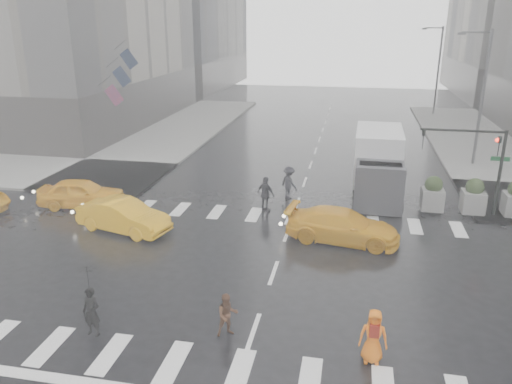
% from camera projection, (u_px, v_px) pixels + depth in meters
% --- Properties ---
extents(ground, '(120.00, 120.00, 0.00)m').
position_uv_depth(ground, '(274.00, 273.00, 19.81)').
color(ground, black).
rests_on(ground, ground).
extents(sidewalk_nw, '(35.00, 35.00, 0.15)m').
position_uv_depth(sidewalk_nw, '(67.00, 146.00, 39.59)').
color(sidewalk_nw, slate).
rests_on(sidewalk_nw, ground).
extents(road_markings, '(18.00, 48.00, 0.01)m').
position_uv_depth(road_markings, '(274.00, 273.00, 19.80)').
color(road_markings, silver).
rests_on(road_markings, ground).
extents(traffic_signal_pole, '(4.45, 0.42, 4.50)m').
position_uv_depth(traffic_signal_pole, '(481.00, 155.00, 24.53)').
color(traffic_signal_pole, black).
rests_on(traffic_signal_pole, ground).
extents(street_lamp_near, '(2.15, 0.22, 9.00)m').
position_uv_depth(street_lamp_near, '(481.00, 93.00, 32.90)').
color(street_lamp_near, '#59595B').
rests_on(street_lamp_near, ground).
extents(street_lamp_far, '(2.15, 0.22, 9.00)m').
position_uv_depth(street_lamp_far, '(437.00, 67.00, 51.45)').
color(street_lamp_far, '#59595B').
rests_on(street_lamp_far, ground).
extents(planter_west, '(1.10, 1.10, 1.80)m').
position_uv_depth(planter_west, '(433.00, 194.00, 25.81)').
color(planter_west, slate).
rests_on(planter_west, ground).
extents(planter_mid, '(1.10, 1.10, 1.80)m').
position_uv_depth(planter_mid, '(474.00, 197.00, 25.44)').
color(planter_mid, slate).
rests_on(planter_mid, ground).
extents(flag_cluster, '(2.87, 3.06, 4.69)m').
position_uv_depth(flag_cluster, '(118.00, 74.00, 37.90)').
color(flag_cluster, '#59595B').
rests_on(flag_cluster, ground).
extents(pedestrian_black, '(1.08, 1.09, 2.43)m').
position_uv_depth(pedestrian_black, '(89.00, 290.00, 15.40)').
color(pedestrian_black, black).
rests_on(pedestrian_black, ground).
extents(pedestrian_brown, '(0.88, 0.82, 1.44)m').
position_uv_depth(pedestrian_brown, '(227.00, 315.00, 15.67)').
color(pedestrian_brown, '#482919').
rests_on(pedestrian_brown, ground).
extents(pedestrian_orange, '(0.83, 0.54, 1.69)m').
position_uv_depth(pedestrian_orange, '(373.00, 336.00, 14.40)').
color(pedestrian_orange, orange).
rests_on(pedestrian_orange, ground).
extents(pedestrian_far_a, '(1.28, 1.11, 1.87)m').
position_uv_depth(pedestrian_far_a, '(266.00, 194.00, 25.92)').
color(pedestrian_far_a, black).
rests_on(pedestrian_far_a, ground).
extents(pedestrian_far_b, '(1.32, 1.29, 1.84)m').
position_uv_depth(pedestrian_far_b, '(289.00, 183.00, 27.83)').
color(pedestrian_far_b, black).
rests_on(pedestrian_far_b, ground).
extents(taxi_front, '(4.69, 2.54, 1.52)m').
position_uv_depth(taxi_front, '(81.00, 193.00, 26.64)').
color(taxi_front, '#F6A80C').
rests_on(taxi_front, ground).
extents(taxi_mid, '(4.83, 2.69, 1.51)m').
position_uv_depth(taxi_mid, '(123.00, 216.00, 23.53)').
color(taxi_mid, '#F6A80C').
rests_on(taxi_mid, ground).
extents(taxi_rear, '(4.73, 2.66, 1.47)m').
position_uv_depth(taxi_rear, '(343.00, 226.00, 22.44)').
color(taxi_rear, '#F6A80C').
rests_on(taxi_rear, ground).
extents(box_truck, '(2.56, 6.83, 3.63)m').
position_uv_depth(box_truck, '(378.00, 163.00, 27.93)').
color(box_truck, silver).
rests_on(box_truck, ground).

